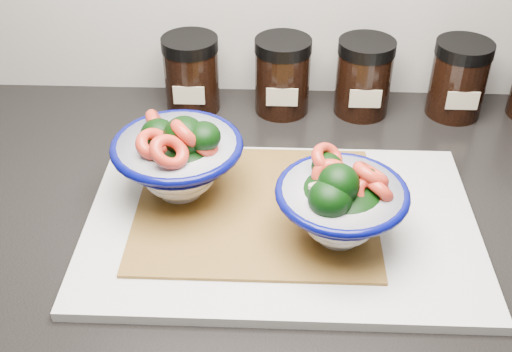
{
  "coord_description": "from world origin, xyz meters",
  "views": [
    {
      "loc": [
        -0.18,
        0.85,
        1.39
      ],
      "look_at": [
        -0.2,
        1.44,
        0.96
      ],
      "focal_mm": 45.0,
      "sensor_mm": 36.0,
      "label": 1
    }
  ],
  "objects_px": {
    "spice_jar_c": "(364,77)",
    "spice_jar_d": "(459,79)",
    "cutting_board": "(281,224)",
    "bowl_right": "(341,203)",
    "spice_jar_b": "(282,76)",
    "bowl_left": "(179,157)",
    "spice_jar_a": "(192,74)"
  },
  "relations": [
    {
      "from": "spice_jar_c",
      "to": "spice_jar_d",
      "type": "xyz_separation_m",
      "value": [
        0.14,
        0.0,
        0.0
      ]
    },
    {
      "from": "cutting_board",
      "to": "bowl_right",
      "type": "distance_m",
      "value": 0.09
    },
    {
      "from": "cutting_board",
      "to": "bowl_right",
      "type": "relative_size",
      "value": 3.13
    },
    {
      "from": "spice_jar_b",
      "to": "spice_jar_d",
      "type": "bearing_deg",
      "value": 0.0
    },
    {
      "from": "bowl_right",
      "to": "spice_jar_c",
      "type": "relative_size",
      "value": 1.27
    },
    {
      "from": "cutting_board",
      "to": "spice_jar_b",
      "type": "height_order",
      "value": "spice_jar_b"
    },
    {
      "from": "spice_jar_b",
      "to": "spice_jar_c",
      "type": "distance_m",
      "value": 0.12
    },
    {
      "from": "spice_jar_b",
      "to": "spice_jar_c",
      "type": "height_order",
      "value": "same"
    },
    {
      "from": "bowl_left",
      "to": "spice_jar_b",
      "type": "distance_m",
      "value": 0.26
    },
    {
      "from": "spice_jar_a",
      "to": "spice_jar_c",
      "type": "height_order",
      "value": "same"
    },
    {
      "from": "cutting_board",
      "to": "spice_jar_d",
      "type": "relative_size",
      "value": 3.98
    },
    {
      "from": "bowl_left",
      "to": "spice_jar_b",
      "type": "xyz_separation_m",
      "value": [
        0.12,
        0.23,
        -0.01
      ]
    },
    {
      "from": "cutting_board",
      "to": "bowl_right",
      "type": "bearing_deg",
      "value": -24.09
    },
    {
      "from": "bowl_right",
      "to": "spice_jar_a",
      "type": "xyz_separation_m",
      "value": [
        -0.2,
        0.3,
        -0.01
      ]
    },
    {
      "from": "bowl_right",
      "to": "spice_jar_d",
      "type": "distance_m",
      "value": 0.35
    },
    {
      "from": "bowl_left",
      "to": "spice_jar_a",
      "type": "relative_size",
      "value": 1.37
    },
    {
      "from": "spice_jar_a",
      "to": "spice_jar_b",
      "type": "height_order",
      "value": "same"
    },
    {
      "from": "spice_jar_b",
      "to": "spice_jar_d",
      "type": "distance_m",
      "value": 0.25
    },
    {
      "from": "cutting_board",
      "to": "bowl_left",
      "type": "relative_size",
      "value": 2.9
    },
    {
      "from": "bowl_left",
      "to": "spice_jar_d",
      "type": "distance_m",
      "value": 0.44
    },
    {
      "from": "cutting_board",
      "to": "bowl_right",
      "type": "xyz_separation_m",
      "value": [
        0.06,
        -0.03,
        0.06
      ]
    },
    {
      "from": "bowl_left",
      "to": "spice_jar_c",
      "type": "bearing_deg",
      "value": 43.44
    },
    {
      "from": "cutting_board",
      "to": "spice_jar_c",
      "type": "distance_m",
      "value": 0.3
    },
    {
      "from": "spice_jar_c",
      "to": "bowl_right",
      "type": "bearing_deg",
      "value": -100.03
    },
    {
      "from": "bowl_right",
      "to": "spice_jar_c",
      "type": "xyz_separation_m",
      "value": [
        0.05,
        0.3,
        -0.01
      ]
    },
    {
      "from": "cutting_board",
      "to": "spice_jar_c",
      "type": "bearing_deg",
      "value": 66.77
    },
    {
      "from": "spice_jar_c",
      "to": "cutting_board",
      "type": "bearing_deg",
      "value": -113.23
    },
    {
      "from": "spice_jar_c",
      "to": "spice_jar_d",
      "type": "height_order",
      "value": "same"
    },
    {
      "from": "bowl_right",
      "to": "spice_jar_c",
      "type": "bearing_deg",
      "value": 79.97
    },
    {
      "from": "bowl_left",
      "to": "cutting_board",
      "type": "bearing_deg",
      "value": -20.76
    },
    {
      "from": "spice_jar_b",
      "to": "spice_jar_a",
      "type": "bearing_deg",
      "value": 180.0
    },
    {
      "from": "bowl_left",
      "to": "spice_jar_d",
      "type": "height_order",
      "value": "bowl_left"
    }
  ]
}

